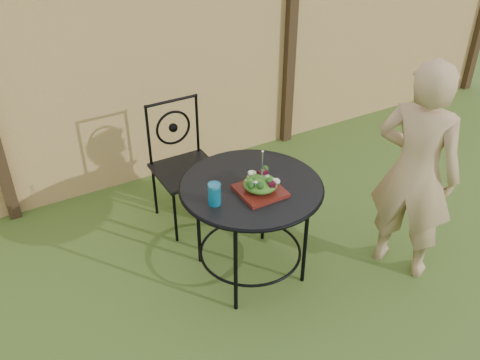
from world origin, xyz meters
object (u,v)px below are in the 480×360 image
Objects in this scene: diner at (416,173)px; salad_plate at (260,191)px; patio_table at (251,203)px; patio_chair at (183,161)px.

salad_plate is at bearing 43.58° from diner.
patio_table is at bearing 38.61° from diner.
salad_plate is (0.01, -0.10, 0.15)m from patio_table.
diner reaches higher than salad_plate.
patio_chair reaches higher than patio_table.
diner is 5.66× the size of salad_plate.
diner is at bearing -49.64° from patio_chair.
patio_table is 0.82m from patio_chair.
salad_plate is (0.12, -0.91, 0.23)m from patio_chair.
patio_table is at bearing 92.93° from salad_plate.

